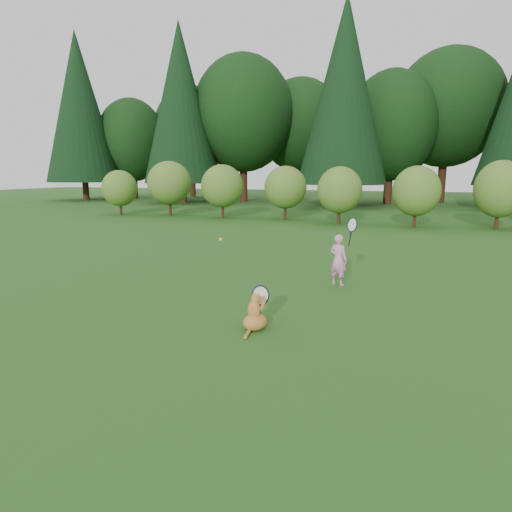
% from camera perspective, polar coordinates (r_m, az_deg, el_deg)
% --- Properties ---
extents(ground, '(100.00, 100.00, 0.00)m').
position_cam_1_polar(ground, '(7.45, -3.54, -6.30)').
color(ground, '#225518').
rests_on(ground, ground).
extents(shrub_row, '(28.00, 3.00, 2.80)m').
position_cam_1_polar(shrub_row, '(19.75, 11.57, 8.41)').
color(shrub_row, '#4D7825').
rests_on(shrub_row, ground).
extents(woodland_backdrop, '(48.00, 10.00, 15.00)m').
position_cam_1_polar(woodland_backdrop, '(30.13, 14.98, 20.74)').
color(woodland_backdrop, black).
rests_on(woodland_backdrop, ground).
extents(child, '(0.61, 0.44, 1.54)m').
position_cam_1_polar(child, '(8.66, 10.98, -0.36)').
color(child, '#F693C5').
rests_on(child, ground).
extents(cat, '(0.50, 0.72, 0.75)m').
position_cam_1_polar(cat, '(6.17, -0.10, -7.26)').
color(cat, '#BA6923').
rests_on(cat, ground).
extents(tennis_ball, '(0.08, 0.08, 0.08)m').
position_cam_1_polar(tennis_ball, '(8.59, -4.73, 2.20)').
color(tennis_ball, yellow).
rests_on(tennis_ball, ground).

